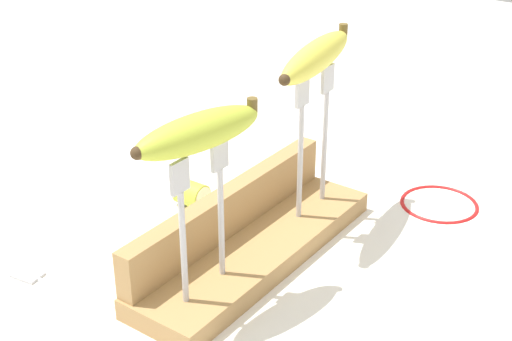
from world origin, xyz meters
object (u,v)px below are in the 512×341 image
Objects in this scene: wire_coil at (439,203)px; fork_fallen_near at (55,283)px; banana_raised_right at (316,56)px; banana_chunk_near at (192,194)px; fork_stand_left at (202,207)px; banana_raised_left at (199,132)px; fork_stand_right at (314,129)px.

fork_fallen_near is at bearing 147.35° from wire_coil.
banana_raised_right is at bearing 141.90° from wire_coil.
banana_raised_right is 4.55× the size of banana_chunk_near.
fork_stand_left reaches higher than fork_fallen_near.
wire_coil is (0.39, -0.12, -0.22)m from banana_raised_left.
wire_coil is (0.39, -0.12, -0.13)m from fork_stand_left.
banana_raised_left is 0.46m from wire_coil.
fork_fallen_near is 0.25m from banana_chunk_near.
fork_stand_left is 1.54× the size of wire_coil.
banana_raised_right is (0.23, -0.00, 0.11)m from fork_stand_left.
banana_chunk_near is (0.17, 0.17, -0.20)m from banana_raised_left.
banana_raised_right reaches higher than fork_fallen_near.
banana_raised_left reaches higher than fork_stand_right.
fork_stand_right reaches higher than fork_stand_left.
banana_chunk_near is 0.36m from wire_coil.
fork_stand_right reaches higher than banana_chunk_near.
banana_chunk_near is at bearing 43.99° from banana_raised_left.
wire_coil is (0.46, -0.30, -0.00)m from fork_fallen_near.
wire_coil is (0.16, -0.12, -0.14)m from fork_stand_right.
fork_stand_right is 0.38m from fork_fallen_near.
fork_fallen_near is (-0.08, 0.17, -0.22)m from banana_raised_left.
fork_fallen_near is at bearing 114.09° from fork_stand_left.
banana_raised_right is 0.28m from banana_chunk_near.
banana_raised_left is at bearing 180.00° from fork_stand_right.
banana_raised_right is 1.78× the size of wire_coil.
banana_chunk_near is at bearing -1.58° from fork_fallen_near.
fork_fallen_near is (-0.31, 0.17, -0.14)m from fork_stand_right.
banana_chunk_near is 0.39× the size of wire_coil.
banana_raised_left is at bearing 179.99° from banana_raised_right.
fork_stand_right is at bearing -29.54° from fork_fallen_near.
fork_stand_left is 1.01× the size of fork_fallen_near.
wire_coil is at bearing -32.65° from fork_fallen_near.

